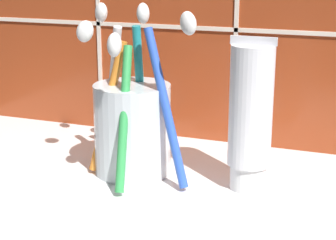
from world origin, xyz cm
name	(u,v)px	position (x,y,z in cm)	size (l,w,h in cm)	color
sink_counter	(175,197)	(0.00, 0.00, 1.00)	(72.66, 33.01, 2.00)	white
toothbrush_cup	(132,124)	(-5.75, 2.61, 7.43)	(14.99, 13.04, 17.90)	silver
toothpaste_tube	(250,116)	(6.81, 2.69, 9.56)	(4.43, 4.22, 15.22)	white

